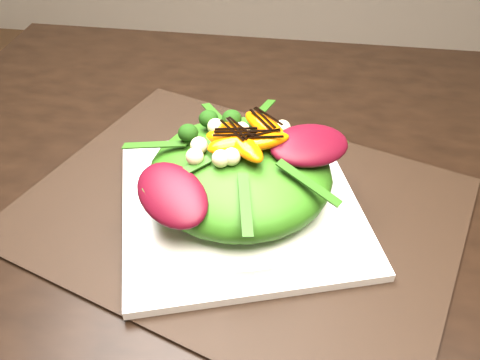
# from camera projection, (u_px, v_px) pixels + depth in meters

# --- Properties ---
(dining_table) EXTENTS (1.60, 0.90, 0.75)m
(dining_table) POSITION_uv_depth(u_px,v_px,m) (464.00, 217.00, 0.65)
(dining_table) COLOR black
(dining_table) RESTS_ON floor
(placemat) EXTENTS (0.61, 0.54, 0.00)m
(placemat) POSITION_uv_depth(u_px,v_px,m) (240.00, 209.00, 0.63)
(placemat) COLOR black
(placemat) RESTS_ON dining_table
(plate_base) EXTENTS (0.36, 0.36, 0.01)m
(plate_base) POSITION_uv_depth(u_px,v_px,m) (240.00, 204.00, 0.62)
(plate_base) COLOR white
(plate_base) RESTS_ON placemat
(salad_bowl) EXTENTS (0.33, 0.33, 0.02)m
(salad_bowl) POSITION_uv_depth(u_px,v_px,m) (240.00, 195.00, 0.62)
(salad_bowl) COLOR white
(salad_bowl) RESTS_ON plate_base
(lettuce_mound) EXTENTS (0.27, 0.27, 0.07)m
(lettuce_mound) POSITION_uv_depth(u_px,v_px,m) (240.00, 174.00, 0.59)
(lettuce_mound) COLOR #2F6613
(lettuce_mound) RESTS_ON salad_bowl
(radicchio_leaf) EXTENTS (0.12, 0.11, 0.02)m
(radicchio_leaf) POSITION_uv_depth(u_px,v_px,m) (309.00, 145.00, 0.58)
(radicchio_leaf) COLOR #400611
(radicchio_leaf) RESTS_ON lettuce_mound
(orange_segment) EXTENTS (0.07, 0.04, 0.02)m
(orange_segment) POSITION_uv_depth(u_px,v_px,m) (230.00, 130.00, 0.59)
(orange_segment) COLOR #D85903
(orange_segment) RESTS_ON lettuce_mound
(broccoli_floret) EXTENTS (0.04, 0.04, 0.03)m
(broccoli_floret) POSITION_uv_depth(u_px,v_px,m) (189.00, 129.00, 0.58)
(broccoli_floret) COLOR black
(broccoli_floret) RESTS_ON lettuce_mound
(macadamia_nut) EXTENTS (0.03, 0.03, 0.02)m
(macadamia_nut) POSITION_uv_depth(u_px,v_px,m) (268.00, 177.00, 0.53)
(macadamia_nut) COLOR beige
(macadamia_nut) RESTS_ON lettuce_mound
(balsamic_drizzle) EXTENTS (0.05, 0.01, 0.00)m
(balsamic_drizzle) POSITION_uv_depth(u_px,v_px,m) (230.00, 123.00, 0.58)
(balsamic_drizzle) COLOR black
(balsamic_drizzle) RESTS_ON orange_segment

